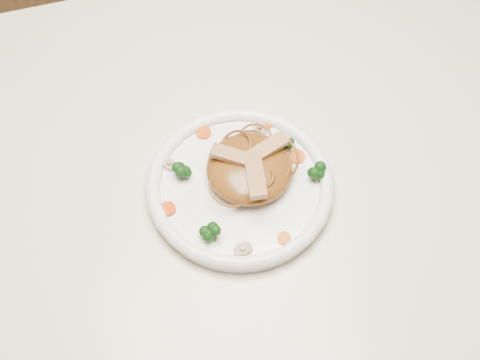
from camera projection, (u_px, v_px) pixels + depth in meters
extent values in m
plane|color=brown|center=(236.00, 334.00, 1.63)|extent=(4.00, 4.00, 0.00)
cube|color=beige|center=(233.00, 168.00, 1.02)|extent=(1.20, 0.80, 0.04)
cylinder|color=brown|center=(417.00, 85.00, 1.59)|extent=(0.06, 0.06, 0.71)
cylinder|color=white|center=(240.00, 188.00, 0.96)|extent=(0.33, 0.33, 0.02)
ellipsoid|color=brown|center=(249.00, 168.00, 0.95)|extent=(0.16, 0.16, 0.04)
cube|color=#A7794E|center=(267.00, 148.00, 0.94)|extent=(0.07, 0.04, 0.01)
cube|color=#A7794E|center=(233.00, 156.00, 0.93)|extent=(0.06, 0.05, 0.01)
cube|color=#A7794E|center=(255.00, 175.00, 0.92)|extent=(0.04, 0.08, 0.01)
cylinder|color=#B72C06|center=(265.00, 124.00, 1.01)|extent=(0.03, 0.03, 0.00)
cylinder|color=#B72C06|center=(168.00, 209.00, 0.93)|extent=(0.03, 0.03, 0.00)
cylinder|color=#B72C06|center=(297.00, 157.00, 0.98)|extent=(0.03, 0.03, 0.00)
cylinder|color=#B72C06|center=(204.00, 133.00, 1.00)|extent=(0.02, 0.02, 0.00)
cylinder|color=#B72C06|center=(284.00, 238.00, 0.91)|extent=(0.02, 0.02, 0.00)
cylinder|color=tan|center=(243.00, 250.00, 0.90)|extent=(0.03, 0.03, 0.01)
cylinder|color=tan|center=(286.00, 150.00, 0.99)|extent=(0.03, 0.03, 0.01)
cylinder|color=tan|center=(169.00, 164.00, 0.97)|extent=(0.03, 0.03, 0.01)
cylinder|color=tan|center=(260.00, 128.00, 1.01)|extent=(0.03, 0.03, 0.01)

